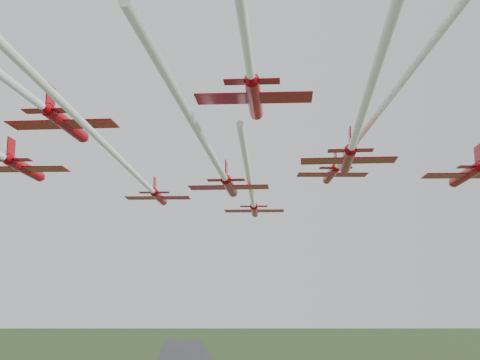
{
  "coord_description": "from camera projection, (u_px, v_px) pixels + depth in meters",
  "views": [
    {
      "loc": [
        -6.22,
        -72.62,
        37.96
      ],
      "look_at": [
        0.79,
        2.62,
        51.86
      ],
      "focal_mm": 50.0,
      "sensor_mm": 36.0,
      "label": 1
    }
  ],
  "objects": [
    {
      "name": "jet_lead",
      "position": [
        252.0,
        196.0,
        82.56
      ],
      "size": [
        10.85,
        52.07,
        2.5
      ],
      "rotation": [
        0.0,
        0.0,
        -0.14
      ],
      "color": "#A2000A"
    },
    {
      "name": "jet_row2_left",
      "position": [
        127.0,
        166.0,
        63.66
      ],
      "size": [
        12.38,
        66.89,
        2.36
      ],
      "rotation": [
        0.0,
        0.0,
        -0.13
      ],
      "color": "#A2000A"
    },
    {
      "name": "jet_row2_right",
      "position": [
        355.0,
        143.0,
        64.73
      ],
      "size": [
        8.99,
        60.38,
        2.49
      ],
      "rotation": [
        0.0,
        0.0,
        -0.08
      ],
      "color": "#A2000A"
    },
    {
      "name": "jet_row3_mid",
      "position": [
        217.0,
        164.0,
        60.84
      ],
      "size": [
        12.48,
        50.89,
        2.57
      ],
      "rotation": [
        0.0,
        0.0,
        -0.17
      ],
      "color": "#A2000A"
    },
    {
      "name": "jet_row4_right",
      "position": [
        355.0,
        137.0,
        51.32
      ],
      "size": [
        11.22,
        41.86,
        2.52
      ],
      "rotation": [
        0.0,
        0.0,
        -0.18
      ],
      "color": "#A2000A"
    },
    {
      "name": "jet_trail_solo",
      "position": [
        246.0,
        43.0,
        38.07
      ],
      "size": [
        10.97,
        46.78,
        2.5
      ],
      "rotation": [
        0.0,
        0.0,
        -0.16
      ],
      "color": "#A2000A"
    }
  ]
}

